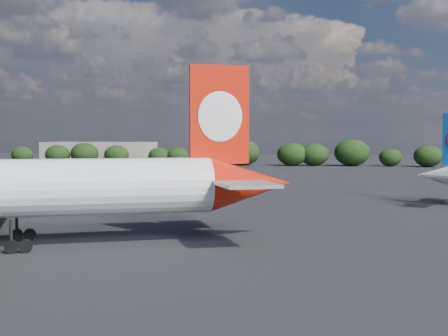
# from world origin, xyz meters

# --- Properties ---
(ground) EXTENTS (500.00, 500.00, 0.00)m
(ground) POSITION_xyz_m (0.00, 60.00, 0.00)
(ground) COLOR black
(ground) RESTS_ON ground
(qantas_airliner) EXTENTS (51.57, 49.72, 17.73)m
(qantas_airliner) POSITION_xyz_m (-5.52, 17.36, 5.40)
(qantas_airliner) COLOR white
(qantas_airliner) RESTS_ON ground
(terminal_building) EXTENTS (42.00, 16.00, 8.00)m
(terminal_building) POSITION_xyz_m (-65.00, 192.00, 4.00)
(terminal_building) COLOR gray
(terminal_building) RESTS_ON ground
(highway_sign) EXTENTS (6.00, 0.30, 4.50)m
(highway_sign) POSITION_xyz_m (-18.00, 176.00, 3.13)
(highway_sign) COLOR #136329
(highway_sign) RESTS_ON ground
(billboard_yellow) EXTENTS (5.00, 0.30, 5.50)m
(billboard_yellow) POSITION_xyz_m (12.00, 182.00, 3.87)
(billboard_yellow) COLOR yellow
(billboard_yellow) RESTS_ON ground
(horizon_treeline) EXTENTS (207.57, 15.52, 9.34)m
(horizon_treeline) POSITION_xyz_m (15.19, 180.95, 3.97)
(horizon_treeline) COLOR black
(horizon_treeline) RESTS_ON ground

